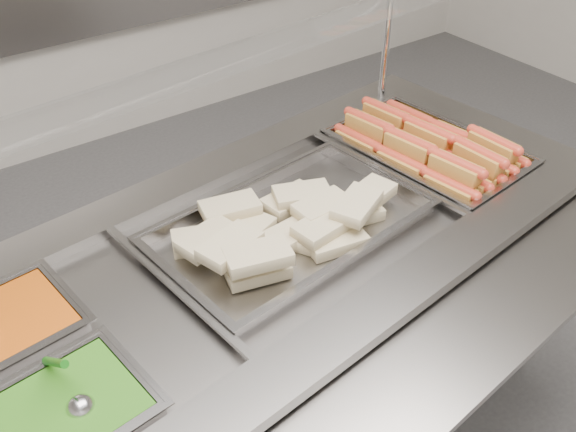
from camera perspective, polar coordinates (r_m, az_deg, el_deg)
steam_counter at (r=1.83m, az=-1.13°, el=-11.95°), size 1.86×0.97×0.85m
tray_rail at (r=1.34m, az=12.81°, el=-12.46°), size 1.73×0.53×0.05m
sneeze_guard at (r=1.50m, az=-6.84°, el=12.85°), size 1.59×0.44×0.42m
pan_hotdogs at (r=1.93m, az=12.20°, el=5.04°), size 0.38×0.55×0.09m
pan_wraps at (r=1.58m, az=0.26°, el=-1.22°), size 0.68×0.45×0.07m
pan_beans at (r=1.46m, az=-23.97°, el=-9.88°), size 0.31×0.26×0.09m
pan_peas at (r=1.27m, az=-19.16°, el=-17.04°), size 0.31×0.26×0.09m
hotdogs_in_buns at (r=1.90m, az=12.38°, el=6.03°), size 0.34×0.51×0.11m
tortilla_wraps at (r=1.53m, az=0.06°, el=-0.81°), size 0.58×0.34×0.09m
serving_spoon at (r=1.24m, az=-18.31°, el=-15.26°), size 0.05×0.17×0.14m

